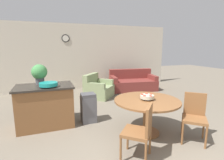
% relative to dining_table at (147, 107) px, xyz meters
% --- Properties ---
extents(wall_back, '(8.00, 0.09, 2.70)m').
position_rel_dining_table_xyz_m(wall_back, '(-0.41, 4.52, 0.79)').
color(wall_back, beige).
rests_on(wall_back, ground_plane).
extents(dining_table, '(1.32, 1.32, 0.72)m').
position_rel_dining_table_xyz_m(dining_table, '(0.00, 0.00, 0.00)').
color(dining_table, brown).
rests_on(dining_table, ground_plane).
extents(dining_chair_near_left, '(0.59, 0.59, 0.90)m').
position_rel_dining_table_xyz_m(dining_chair_near_left, '(-0.54, -0.71, -0.05)').
color(dining_chair_near_left, brown).
rests_on(dining_chair_near_left, ground_plane).
extents(dining_chair_near_right, '(0.59, 0.59, 0.90)m').
position_rel_dining_table_xyz_m(dining_chair_near_right, '(0.71, -0.54, -0.05)').
color(dining_chair_near_right, brown).
rests_on(dining_chair_near_right, ground_plane).
extents(fruit_bowl, '(0.27, 0.27, 0.12)m').
position_rel_dining_table_xyz_m(fruit_bowl, '(-0.00, 0.00, 0.23)').
color(fruit_bowl, '#B7B29E').
rests_on(fruit_bowl, dining_table).
extents(kitchen_island, '(1.22, 0.79, 0.93)m').
position_rel_dining_table_xyz_m(kitchen_island, '(-1.93, 1.11, -0.09)').
color(kitchen_island, brown).
rests_on(kitchen_island, ground_plane).
extents(teal_bowl, '(0.38, 0.38, 0.10)m').
position_rel_dining_table_xyz_m(teal_bowl, '(-1.83, 0.93, 0.43)').
color(teal_bowl, teal).
rests_on(teal_bowl, kitchen_island).
extents(potted_plant, '(0.34, 0.34, 0.45)m').
position_rel_dining_table_xyz_m(potted_plant, '(-2.01, 1.31, 0.63)').
color(potted_plant, '#4C4C51').
rests_on(potted_plant, kitchen_island).
extents(trash_bin, '(0.34, 0.31, 0.69)m').
position_rel_dining_table_xyz_m(trash_bin, '(-0.98, 0.98, -0.22)').
color(trash_bin, '#56565B').
rests_on(trash_bin, ground_plane).
extents(couch, '(1.96, 1.25, 0.83)m').
position_rel_dining_table_xyz_m(couch, '(1.47, 3.50, -0.27)').
color(couch, maroon).
rests_on(couch, ground_plane).
extents(armchair, '(1.22, 1.22, 0.82)m').
position_rel_dining_table_xyz_m(armchair, '(-0.19, 2.93, -0.28)').
color(armchair, gray).
rests_on(armchair, ground_plane).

